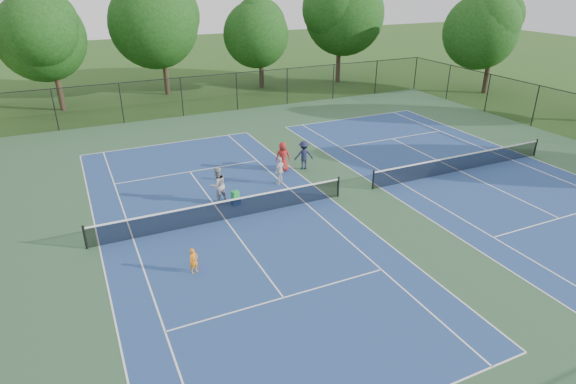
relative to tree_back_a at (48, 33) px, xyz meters
name	(u,v)px	position (x,y,z in m)	size (l,w,h in m)	color
ground	(355,193)	(13.00, -24.00, -6.04)	(140.00, 140.00, 0.00)	#234716
court_pad	(355,193)	(13.00, -24.00, -6.03)	(36.00, 36.00, 0.01)	#2E532E
tennis_court_left	(225,218)	(6.00, -24.00, -5.94)	(12.00, 23.83, 1.07)	navy
tennis_court_right	(460,169)	(20.00, -24.00, -5.94)	(12.00, 23.83, 1.07)	navy
perimeter_fence	(357,164)	(13.00, -24.00, -4.44)	(36.08, 36.08, 3.02)	black
tree_back_a	(48,33)	(0.00, 0.00, 0.00)	(6.80, 6.80, 9.15)	#2D2116
tree_back_b	(160,19)	(9.00, 2.00, 0.56)	(7.60, 7.60, 10.03)	#2D2116
tree_back_c	(260,29)	(18.00, 1.00, -0.56)	(6.00, 6.00, 8.40)	#2D2116
tree_back_d	(340,11)	(26.00, 0.00, 0.79)	(7.80, 7.80, 10.37)	#2D2116
tree_side_e	(495,28)	(36.00, -10.00, -0.23)	(6.60, 6.60, 8.87)	#2D2116
child_player	(194,261)	(3.61, -27.53, -5.53)	(0.37, 0.24, 1.02)	orange
instructor	(218,185)	(6.29, -22.09, -5.11)	(0.90, 0.70, 1.85)	#9C9C9F
bystander_a	(280,170)	(9.95, -21.28, -5.27)	(0.90, 0.37, 1.53)	silver
bystander_b	(304,155)	(12.07, -19.91, -5.20)	(1.09, 0.62, 1.68)	#1B213D
bystander_c	(283,157)	(10.87, -19.67, -5.19)	(0.83, 0.54, 1.70)	maroon
ball_crate	(236,202)	(6.96, -22.70, -5.88)	(0.41, 0.30, 0.31)	navy
ball_hopper	(235,195)	(6.96, -22.70, -5.52)	(0.34, 0.28, 0.41)	green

